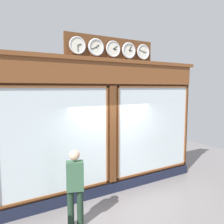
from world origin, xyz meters
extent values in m
cube|color=#5B3319|center=(0.00, -0.15, 1.83)|extent=(6.04, 0.30, 3.65)
cube|color=#191E33|center=(0.00, 0.02, 0.14)|extent=(6.04, 0.08, 0.28)
cube|color=brown|center=(0.00, 0.04, 3.36)|extent=(5.92, 0.08, 0.57)
cube|color=brown|center=(0.00, 0.02, 3.70)|extent=(6.16, 0.20, 0.10)
cube|color=silver|center=(-1.54, 0.01, 1.69)|extent=(2.67, 0.02, 2.58)
cube|color=brown|center=(-1.54, 0.04, 3.00)|extent=(2.77, 0.04, 0.05)
cube|color=brown|center=(-1.54, 0.04, 0.37)|extent=(2.77, 0.04, 0.05)
cube|color=brown|center=(-2.90, 0.04, 1.69)|extent=(0.05, 0.04, 2.68)
cube|color=brown|center=(-0.18, 0.04, 1.69)|extent=(0.05, 0.04, 2.68)
cube|color=silver|center=(1.54, 0.01, 1.69)|extent=(2.67, 0.02, 2.58)
cube|color=brown|center=(1.54, 0.04, 3.00)|extent=(2.77, 0.04, 0.05)
cube|color=brown|center=(1.54, 0.04, 0.37)|extent=(2.77, 0.04, 0.05)
cube|color=brown|center=(0.18, 0.04, 1.69)|extent=(0.05, 0.04, 2.68)
cube|color=#5B3319|center=(0.00, 0.03, 1.69)|extent=(0.20, 0.10, 2.68)
cube|color=#5B3319|center=(0.00, -0.02, 4.00)|extent=(2.64, 0.06, 0.63)
cylinder|color=silver|center=(-1.01, 0.06, 4.00)|extent=(0.36, 0.02, 0.36)
torus|color=silver|center=(-1.01, 0.06, 4.00)|extent=(0.43, 0.05, 0.43)
cube|color=black|center=(-1.06, 0.07, 4.00)|extent=(0.10, 0.01, 0.02)
cube|color=black|center=(-0.94, 0.07, 4.02)|extent=(0.15, 0.01, 0.06)
sphere|color=black|center=(-1.01, 0.08, 4.00)|extent=(0.02, 0.02, 0.02)
cylinder|color=silver|center=(-0.50, 0.06, 4.00)|extent=(0.36, 0.02, 0.36)
torus|color=silver|center=(-0.50, 0.06, 4.00)|extent=(0.44, 0.06, 0.44)
cube|color=black|center=(-0.55, 0.07, 4.00)|extent=(0.10, 0.01, 0.02)
cube|color=black|center=(-0.54, 0.07, 4.06)|extent=(0.09, 0.01, 0.14)
sphere|color=black|center=(-0.50, 0.08, 4.00)|extent=(0.02, 0.02, 0.02)
cylinder|color=silver|center=(0.00, 0.06, 4.00)|extent=(0.36, 0.02, 0.36)
torus|color=silver|center=(0.00, 0.06, 4.00)|extent=(0.43, 0.04, 0.43)
cube|color=black|center=(-0.05, 0.07, 3.99)|extent=(0.10, 0.01, 0.03)
cube|color=black|center=(-0.06, 0.07, 4.04)|extent=(0.13, 0.01, 0.10)
sphere|color=black|center=(0.00, 0.08, 4.00)|extent=(0.02, 0.02, 0.02)
cylinder|color=silver|center=(0.50, 0.06, 4.00)|extent=(0.36, 0.02, 0.36)
torus|color=silver|center=(0.50, 0.06, 4.00)|extent=(0.44, 0.05, 0.44)
cube|color=black|center=(0.47, 0.07, 4.03)|extent=(0.08, 0.01, 0.08)
cube|color=black|center=(0.57, 0.07, 3.97)|extent=(0.15, 0.01, 0.07)
sphere|color=black|center=(0.50, 0.08, 4.00)|extent=(0.02, 0.02, 0.02)
cylinder|color=silver|center=(1.01, 0.06, 4.00)|extent=(0.36, 0.02, 0.36)
torus|color=silver|center=(1.01, 0.06, 4.00)|extent=(0.43, 0.04, 0.43)
cube|color=black|center=(0.96, 0.07, 4.01)|extent=(0.10, 0.01, 0.05)
cube|color=black|center=(1.00, 0.07, 3.92)|extent=(0.02, 0.01, 0.15)
sphere|color=black|center=(1.01, 0.08, 4.00)|extent=(0.02, 0.02, 0.02)
cylinder|color=#1C2F21|center=(1.58, 0.93, 0.41)|extent=(0.14, 0.14, 0.82)
cylinder|color=#1C2F21|center=(1.39, 1.00, 0.41)|extent=(0.14, 0.14, 0.82)
cube|color=#33563D|center=(1.48, 0.96, 1.13)|extent=(0.41, 0.33, 0.62)
sphere|color=tan|center=(1.48, 0.96, 1.58)|extent=(0.22, 0.22, 0.22)
camera|label=1|loc=(3.16, 5.31, 2.98)|focal=36.35mm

